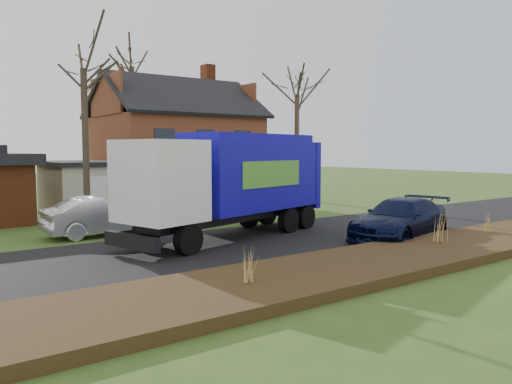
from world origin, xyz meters
TOP-DOWN VIEW (x-y plane):
  - ground at (0.00, 0.00)m, footprint 120.00×120.00m
  - road at (0.00, 0.00)m, footprint 80.00×7.00m
  - mulch_verge at (0.00, -5.30)m, footprint 80.00×3.50m
  - main_house at (1.49, 13.91)m, footprint 12.95×8.95m
  - garbage_truck at (-1.88, 1.44)m, footprint 9.94×5.06m
  - silver_sedan at (-5.80, 4.98)m, footprint 4.89×1.82m
  - navy_wagon at (3.17, -2.70)m, footprint 5.79×3.34m
  - tree_front_west at (-5.50, 8.35)m, footprint 3.36×3.36m
  - tree_front_east at (9.82, 11.26)m, footprint 3.73×3.73m
  - tree_back at (1.84, 20.64)m, footprint 4.11×4.11m
  - grass_clump_west at (-5.89, -5.36)m, footprint 0.32×0.27m
  - grass_clump_mid at (2.34, -5.01)m, footprint 0.38×0.32m
  - grass_clump_east at (5.95, -4.71)m, footprint 0.34×0.28m

SIDE VIEW (x-z plane):
  - ground at x=0.00m, z-range 0.00..0.00m
  - road at x=0.00m, z-range 0.00..0.02m
  - mulch_verge at x=0.00m, z-range 0.00..0.30m
  - grass_clump_east at x=5.95m, z-range 0.30..1.15m
  - grass_clump_west at x=-5.89m, z-range 0.30..1.16m
  - navy_wagon at x=3.17m, z-range 0.00..1.58m
  - silver_sedan at x=-5.80m, z-range 0.00..1.60m
  - grass_clump_mid at x=2.34m, z-range 0.30..1.37m
  - garbage_truck at x=-1.88m, z-range 0.31..4.43m
  - main_house at x=1.49m, z-range -0.60..8.66m
  - tree_front_west at x=-5.50m, z-range 3.24..13.22m
  - tree_front_east at x=9.82m, z-range 3.24..13.59m
  - tree_back at x=1.84m, z-range 4.34..17.36m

